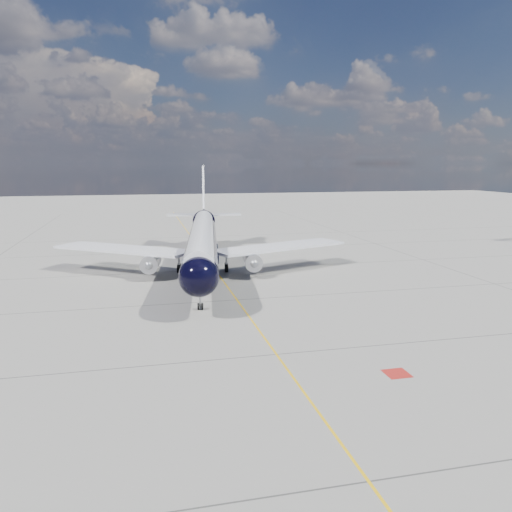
# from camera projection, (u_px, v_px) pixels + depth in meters

# --- Properties ---
(ground) EXTENTS (320.00, 320.00, 0.00)m
(ground) POSITION_uv_depth(u_px,v_px,m) (210.00, 262.00, 69.42)
(ground) COLOR gray
(ground) RESTS_ON ground
(taxiway_centerline) EXTENTS (0.16, 160.00, 0.01)m
(taxiway_centerline) POSITION_uv_depth(u_px,v_px,m) (215.00, 270.00, 64.63)
(taxiway_centerline) COLOR #ECB20C
(taxiway_centerline) RESTS_ON ground
(red_marking) EXTENTS (1.60, 1.60, 0.01)m
(red_marking) POSITION_uv_depth(u_px,v_px,m) (397.00, 373.00, 32.64)
(red_marking) COLOR maroon
(red_marking) RESTS_ON ground
(main_airliner) EXTENTS (37.33, 45.78, 13.24)m
(main_airliner) POSITION_uv_depth(u_px,v_px,m) (202.00, 240.00, 62.48)
(main_airliner) COLOR black
(main_airliner) RESTS_ON ground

